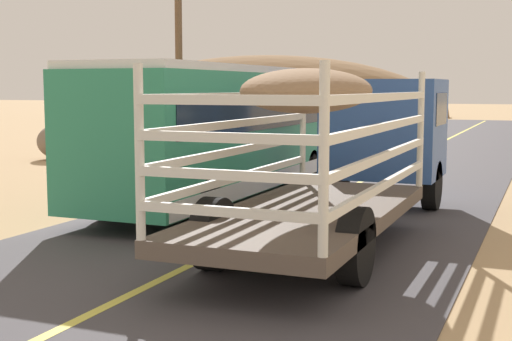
% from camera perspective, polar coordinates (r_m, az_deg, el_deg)
% --- Properties ---
extents(livestock_truck, '(2.53, 9.70, 3.02)m').
position_cam_1_polar(livestock_truck, '(14.45, 8.35, 2.78)').
color(livestock_truck, '#3359A5').
rests_on(livestock_truck, road_surface).
extents(bus, '(2.54, 10.00, 3.21)m').
position_cam_1_polar(bus, '(17.26, -2.63, 3.32)').
color(bus, '#2D8C66').
rests_on(bus, road_surface).
extents(power_pole_mid, '(2.20, 0.24, 7.85)m').
position_cam_1_polar(power_pole_mid, '(24.19, -6.17, 10.10)').
color(power_pole_mid, brown).
rests_on(power_pole_mid, ground).
extents(boulder_near_shoulder, '(1.79, 1.81, 1.37)m').
position_cam_1_polar(boulder_near_shoulder, '(28.42, -15.25, 2.26)').
color(boulder_near_shoulder, '#756656').
rests_on(boulder_near_shoulder, ground).
extents(distant_hill, '(36.61, 17.34, 11.78)m').
position_cam_1_polar(distant_hill, '(71.67, 0.43, 4.45)').
color(distant_hill, olive).
rests_on(distant_hill, ground).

